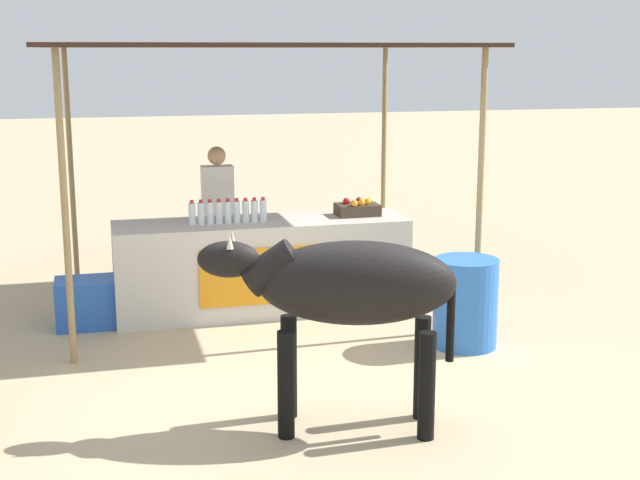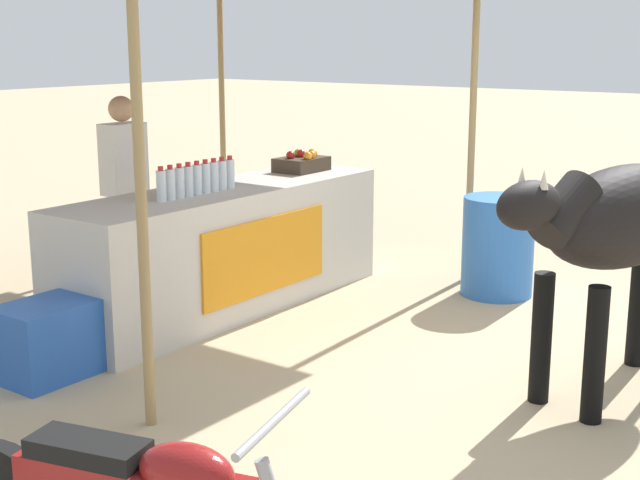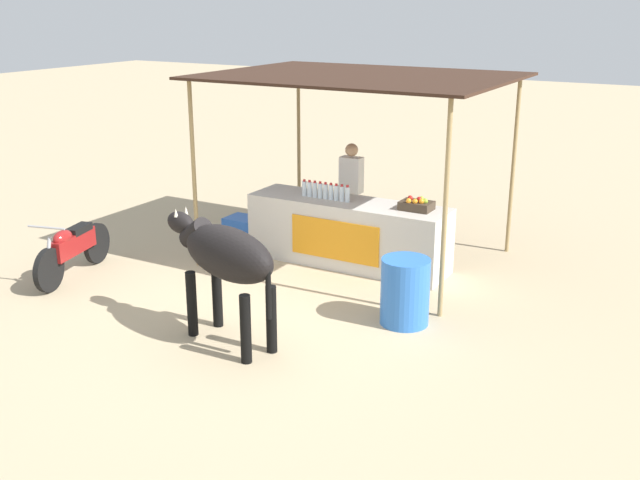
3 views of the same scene
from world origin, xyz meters
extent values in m
plane|color=tan|center=(0.00, 0.00, 0.00)|extent=(60.00, 60.00, 0.00)
cube|color=beige|center=(0.00, 2.20, 0.48)|extent=(3.00, 0.80, 0.96)
cube|color=orange|center=(0.00, 1.79, 0.48)|extent=(1.40, 0.02, 0.58)
cube|color=#382319|center=(0.00, 2.50, 2.71)|extent=(4.20, 3.20, 0.04)
cylinder|color=#997F51|center=(-1.89, 1.06, 1.36)|extent=(0.06, 0.06, 2.71)
cylinder|color=#997F51|center=(1.89, 1.06, 1.36)|extent=(0.06, 0.06, 2.71)
cylinder|color=#997F51|center=(-1.89, 3.94, 1.36)|extent=(0.06, 0.06, 2.71)
cylinder|color=#997F51|center=(1.89, 3.94, 1.36)|extent=(0.06, 0.06, 2.71)
cylinder|color=silver|center=(-0.71, 2.15, 1.07)|extent=(0.07, 0.07, 0.22)
cylinder|color=red|center=(-0.71, 2.15, 1.19)|extent=(0.04, 0.04, 0.03)
cylinder|color=silver|center=(-0.62, 2.15, 1.07)|extent=(0.07, 0.07, 0.22)
cylinder|color=red|center=(-0.62, 2.15, 1.19)|extent=(0.04, 0.04, 0.03)
cylinder|color=silver|center=(-0.53, 2.15, 1.07)|extent=(0.07, 0.07, 0.22)
cylinder|color=red|center=(-0.53, 2.15, 1.19)|extent=(0.04, 0.04, 0.03)
cylinder|color=silver|center=(-0.44, 2.15, 1.07)|extent=(0.07, 0.07, 0.22)
cylinder|color=red|center=(-0.44, 2.15, 1.19)|extent=(0.04, 0.04, 0.03)
cylinder|color=silver|center=(-0.35, 2.15, 1.07)|extent=(0.07, 0.07, 0.22)
cylinder|color=red|center=(-0.35, 2.15, 1.19)|extent=(0.04, 0.04, 0.03)
cylinder|color=silver|center=(-0.26, 2.15, 1.07)|extent=(0.07, 0.07, 0.22)
cylinder|color=red|center=(-0.26, 2.15, 1.19)|extent=(0.04, 0.04, 0.03)
cylinder|color=silver|center=(-0.17, 2.15, 1.07)|extent=(0.07, 0.07, 0.22)
cylinder|color=red|center=(-0.17, 2.15, 1.19)|extent=(0.04, 0.04, 0.03)
cylinder|color=silver|center=(-0.08, 2.15, 1.07)|extent=(0.07, 0.07, 0.22)
cylinder|color=red|center=(-0.08, 2.15, 1.19)|extent=(0.04, 0.04, 0.03)
cylinder|color=silver|center=(0.01, 2.15, 1.07)|extent=(0.07, 0.07, 0.22)
cylinder|color=red|center=(0.01, 2.15, 1.19)|extent=(0.04, 0.04, 0.03)
cube|color=#3F3326|center=(1.04, 2.25, 1.02)|extent=(0.44, 0.32, 0.12)
sphere|color=#B21E19|center=(1.07, 2.27, 1.11)|extent=(0.08, 0.08, 0.08)
sphere|color=orange|center=(0.97, 2.13, 1.11)|extent=(0.08, 0.08, 0.08)
sphere|color=#8CB22D|center=(1.08, 2.32, 1.11)|extent=(0.08, 0.08, 0.08)
sphere|color=orange|center=(1.13, 2.19, 1.11)|extent=(0.08, 0.08, 0.08)
sphere|color=orange|center=(1.06, 2.15, 1.11)|extent=(0.08, 0.08, 0.08)
sphere|color=#B21E19|center=(0.93, 2.28, 1.11)|extent=(0.08, 0.08, 0.08)
sphere|color=#8CB22D|center=(1.17, 2.23, 1.11)|extent=(0.08, 0.08, 0.08)
cylinder|color=#383842|center=(-0.34, 2.95, 0.44)|extent=(0.22, 0.22, 0.88)
cube|color=silver|center=(-0.34, 2.95, 1.16)|extent=(0.34, 0.20, 0.56)
sphere|color=tan|center=(-0.34, 2.95, 1.55)|extent=(0.20, 0.20, 0.20)
cube|color=blue|center=(-1.77, 2.10, 0.24)|extent=(0.60, 0.44, 0.48)
cylinder|color=blue|center=(1.59, 0.64, 0.41)|extent=(0.59, 0.59, 0.82)
ellipsoid|color=black|center=(0.10, -0.85, 1.08)|extent=(1.49, 0.88, 0.60)
cylinder|color=black|center=(-0.42, -0.89, 0.39)|extent=(0.12, 0.12, 0.78)
cylinder|color=black|center=(-0.32, -0.54, 0.39)|extent=(0.12, 0.12, 0.78)
cylinder|color=black|center=(0.53, -1.15, 0.39)|extent=(0.12, 0.12, 0.78)
cylinder|color=black|center=(0.63, -0.80, 0.39)|extent=(0.12, 0.12, 0.78)
cylinder|color=black|center=(-0.47, -0.69, 1.19)|extent=(0.50, 0.35, 0.41)
ellipsoid|color=black|center=(-0.76, -0.60, 1.25)|extent=(0.48, 0.33, 0.26)
cone|color=beige|center=(-0.76, -0.68, 1.39)|extent=(0.05, 0.05, 0.10)
cone|color=beige|center=(-0.72, -0.54, 1.39)|extent=(0.05, 0.05, 0.10)
cylinder|color=black|center=(0.75, -1.03, 0.81)|extent=(0.06, 0.06, 0.60)
ellipsoid|color=silver|center=(0.07, -0.61, 1.08)|extent=(0.45, 0.22, 0.32)
camera|label=1|loc=(-1.64, -6.61, 2.69)|focal=50.00mm
camera|label=2|loc=(-5.03, -2.40, 2.09)|focal=50.00mm
camera|label=3|loc=(4.83, -7.10, 3.74)|focal=42.00mm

